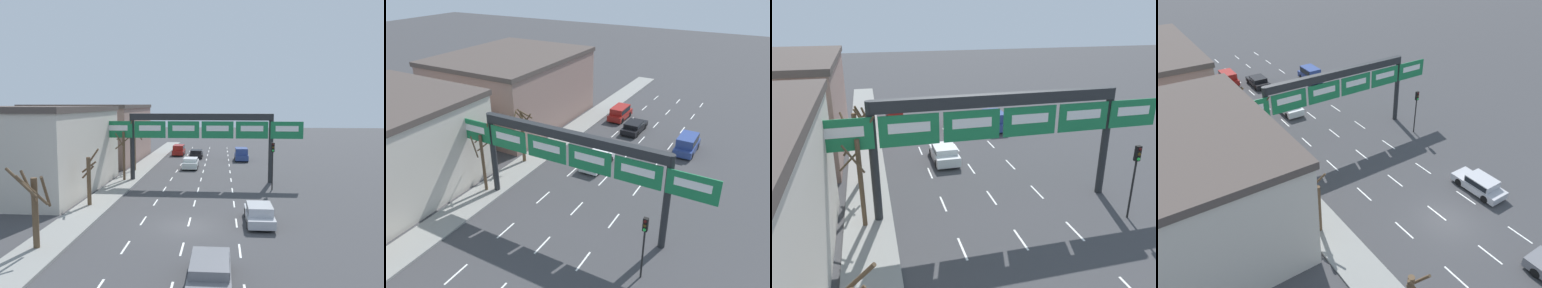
% 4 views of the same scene
% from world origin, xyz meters
% --- Properties ---
extents(ground_plane, '(220.00, 220.00, 0.00)m').
position_xyz_m(ground_plane, '(0.00, 0.00, 0.00)').
color(ground_plane, '#3D3D3F').
extents(sidewalk_left, '(2.80, 110.00, 0.15)m').
position_xyz_m(sidewalk_left, '(-8.00, 0.00, 0.07)').
color(sidewalk_left, gray).
rests_on(sidewalk_left, ground_plane).
extents(lane_dashes, '(6.72, 67.00, 0.01)m').
position_xyz_m(lane_dashes, '(-0.00, 13.50, 0.01)').
color(lane_dashes, white).
rests_on(lane_dashes, ground_plane).
extents(sign_gantry, '(21.24, 0.70, 7.29)m').
position_xyz_m(sign_gantry, '(0.00, 14.89, 5.72)').
color(sign_gantry, '#232628').
rests_on(sign_gantry, ground_plane).
extents(building_near, '(13.75, 16.36, 8.07)m').
position_xyz_m(building_near, '(-16.54, 9.79, 4.05)').
color(building_near, beige).
rests_on(building_near, ground_plane).
extents(building_far, '(14.12, 17.45, 8.23)m').
position_xyz_m(building_far, '(-16.72, 29.49, 4.12)').
color(building_far, gray).
rests_on(building_far, ground_plane).
extents(car_silver, '(1.87, 4.45, 1.38)m').
position_xyz_m(car_silver, '(4.87, 1.04, 0.74)').
color(car_silver, '#B7B7BC').
rests_on(car_silver, ground_plane).
extents(car_black, '(1.92, 4.28, 1.27)m').
position_xyz_m(car_black, '(-1.63, 32.76, 0.69)').
color(car_black, black).
rests_on(car_black, ground_plane).
extents(suv_red, '(1.84, 4.10, 1.67)m').
position_xyz_m(suv_red, '(-4.71, 35.70, 0.93)').
color(suv_red, maroon).
rests_on(suv_red, ground_plane).
extents(car_white, '(1.94, 4.29, 1.39)m').
position_xyz_m(car_white, '(-1.74, 23.12, 0.75)').
color(car_white, silver).
rests_on(car_white, ground_plane).
extents(car_grey, '(1.94, 4.77, 1.32)m').
position_xyz_m(car_grey, '(1.73, -8.24, 0.72)').
color(car_grey, slate).
rests_on(car_grey, ground_plane).
extents(suv_blue, '(1.93, 4.17, 1.87)m').
position_xyz_m(suv_blue, '(5.16, 30.50, 1.03)').
color(suv_blue, navy).
rests_on(suv_blue, ground_plane).
extents(traffic_light_near_gantry, '(0.30, 0.35, 4.61)m').
position_xyz_m(traffic_light_near_gantry, '(7.15, 11.53, 3.29)').
color(traffic_light_near_gantry, black).
rests_on(traffic_light_near_gantry, ground_plane).
extents(tree_bare_closest, '(2.04, 2.10, 5.79)m').
position_xyz_m(tree_bare_closest, '(-8.38, 20.33, 3.31)').
color(tree_bare_closest, brown).
rests_on(tree_bare_closest, sidewalk_left).
extents(tree_bare_second, '(1.57, 1.00, 4.58)m').
position_xyz_m(tree_bare_second, '(-8.43, 4.43, 2.33)').
color(tree_bare_second, brown).
rests_on(tree_bare_second, sidewalk_left).
extents(tree_bare_third, '(2.29, 2.02, 4.73)m').
position_xyz_m(tree_bare_third, '(-8.19, -4.94, 2.65)').
color(tree_bare_third, brown).
rests_on(tree_bare_third, sidewalk_left).
extents(tree_bare_furthest, '(2.19, 2.02, 6.45)m').
position_xyz_m(tree_bare_furthest, '(-8.22, 14.54, 3.24)').
color(tree_bare_furthest, brown).
rests_on(tree_bare_furthest, sidewalk_left).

